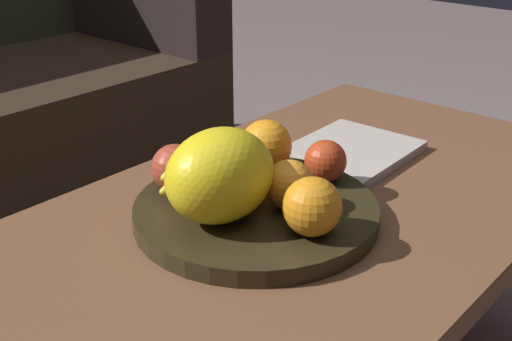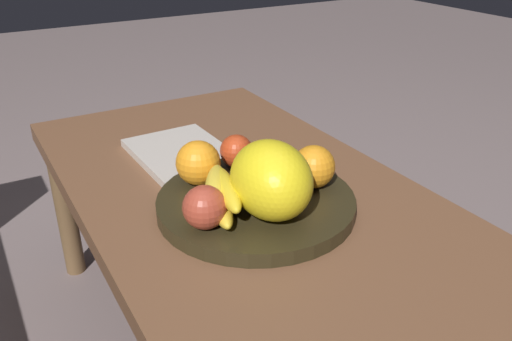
# 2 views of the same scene
# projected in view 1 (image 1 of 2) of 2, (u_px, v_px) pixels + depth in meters

# --- Properties ---
(coffee_table) EXTENTS (1.27, 0.58, 0.42)m
(coffee_table) POSITION_uv_depth(u_px,v_px,m) (263.00, 254.00, 0.91)
(coffee_table) COLOR brown
(coffee_table) RESTS_ON ground_plane
(fruit_bowl) EXTENTS (0.34, 0.34, 0.03)m
(fruit_bowl) POSITION_uv_depth(u_px,v_px,m) (256.00, 211.00, 0.91)
(fruit_bowl) COLOR #2B2514
(fruit_bowl) RESTS_ON coffee_table
(melon_large_front) EXTENTS (0.16, 0.14, 0.12)m
(melon_large_front) POSITION_uv_depth(u_px,v_px,m) (220.00, 175.00, 0.84)
(melon_large_front) COLOR yellow
(melon_large_front) RESTS_ON fruit_bowl
(orange_front) EXTENTS (0.08, 0.08, 0.08)m
(orange_front) POSITION_uv_depth(u_px,v_px,m) (266.00, 146.00, 0.99)
(orange_front) COLOR orange
(orange_front) RESTS_ON fruit_bowl
(orange_left) EXTENTS (0.07, 0.07, 0.07)m
(orange_left) POSITION_uv_depth(u_px,v_px,m) (289.00, 185.00, 0.88)
(orange_left) COLOR orange
(orange_left) RESTS_ON fruit_bowl
(orange_right) EXTENTS (0.08, 0.08, 0.08)m
(orange_right) POSITION_uv_depth(u_px,v_px,m) (312.00, 207.00, 0.81)
(orange_right) COLOR orange
(orange_right) RESTS_ON fruit_bowl
(apple_front) EXTENTS (0.06, 0.06, 0.06)m
(apple_front) POSITION_uv_depth(u_px,v_px,m) (325.00, 161.00, 0.96)
(apple_front) COLOR #B73918
(apple_front) RESTS_ON fruit_bowl
(apple_left) EXTENTS (0.07, 0.07, 0.07)m
(apple_left) POSITION_uv_depth(u_px,v_px,m) (175.00, 168.00, 0.93)
(apple_left) COLOR #A63D2B
(apple_left) RESTS_ON fruit_bowl
(banana_bunch) EXTENTS (0.17, 0.15, 0.06)m
(banana_bunch) POSITION_uv_depth(u_px,v_px,m) (211.00, 173.00, 0.93)
(banana_bunch) COLOR yellow
(banana_bunch) RESTS_ON fruit_bowl
(magazine) EXTENTS (0.26, 0.19, 0.02)m
(magazine) POSITION_uv_depth(u_px,v_px,m) (346.00, 154.00, 1.11)
(magazine) COLOR #BDB3A8
(magazine) RESTS_ON coffee_table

